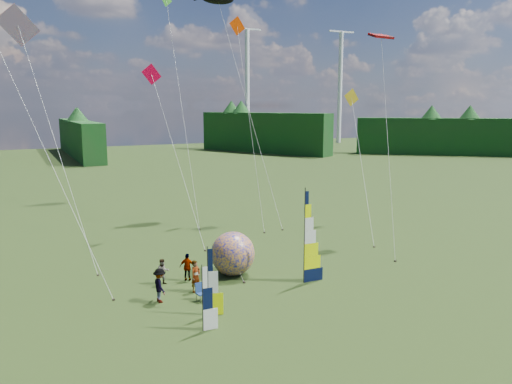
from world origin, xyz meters
name	(u,v)px	position (x,y,z in m)	size (l,w,h in m)	color
ground	(308,308)	(0.00, 0.00, 0.00)	(220.00, 220.00, 0.00)	#324819
treeline_ring	(309,232)	(0.00, 0.00, 4.00)	(210.00, 210.00, 8.00)	#1C3B18
turbine_left	(340,88)	(70.00, 95.00, 15.00)	(8.00, 1.20, 30.00)	silver
turbine_right	(247,87)	(45.00, 102.00, 15.00)	(8.00, 1.20, 30.00)	silver
feather_banner_main	(304,238)	(1.75, 3.25, 2.72)	(1.46, 0.10, 5.45)	black
side_banner_left	(208,283)	(-4.91, 1.42, 1.70)	(0.95, 0.10, 3.41)	#EAFF00
side_banner_far	(203,299)	(-5.76, -0.10, 1.54)	(0.92, 0.10, 3.07)	white
bol_inflatable	(233,254)	(-1.40, 6.38, 1.35)	(2.70, 2.70, 2.70)	#010E85
spectator_a	(196,276)	(-4.38, 4.74, 0.90)	(0.66, 0.43, 1.80)	#66594C
spectator_b	(163,272)	(-5.70, 6.63, 0.77)	(0.74, 0.37, 1.53)	#66594C
spectator_c	(160,285)	(-6.57, 4.14, 0.92)	(1.19, 0.44, 1.84)	#66594C
spectator_d	(188,267)	(-4.21, 6.64, 0.83)	(0.97, 0.40, 1.65)	#66594C
camp_chair	(202,292)	(-4.56, 3.29, 0.49)	(0.56, 0.56, 0.98)	navy
kite_whale	(248,98)	(6.07, 19.83, 10.93)	(4.88, 13.70, 21.86)	black
kite_rainbow_delta	(55,129)	(-10.44, 13.24, 8.78)	(7.51, 11.08, 17.56)	red
kite_parafoil	(388,128)	(10.98, 7.11, 8.68)	(7.27, 10.27, 17.37)	#C80104
small_kite_red	(177,150)	(-1.93, 15.38, 7.00)	(4.31, 9.72, 14.01)	red
small_kite_orange	(250,117)	(5.44, 18.10, 9.30)	(3.63, 9.85, 18.59)	#FF3E00
small_kite_yellow	(362,157)	(12.32, 11.60, 6.14)	(6.72, 11.31, 12.27)	yellow
small_kite_pink	(42,135)	(-11.45, 9.11, 8.67)	(7.89, 9.79, 17.34)	#E93A92
small_kite_green	(181,99)	(1.16, 23.51, 10.82)	(3.38, 13.52, 21.64)	green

